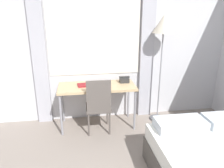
% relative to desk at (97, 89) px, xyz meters
% --- Properties ---
extents(wall_back_with_window, '(5.51, 0.13, 2.70)m').
position_rel_desk_xyz_m(wall_back_with_window, '(0.14, 0.36, 0.67)').
color(wall_back_with_window, silver).
rests_on(wall_back_with_window, ground_plane).
extents(desk, '(1.29, 0.56, 0.74)m').
position_rel_desk_xyz_m(desk, '(0.00, 0.00, 0.00)').
color(desk, tan).
rests_on(desk, ground_plane).
extents(desk_chair, '(0.41, 0.41, 0.94)m').
position_rel_desk_xyz_m(desk_chair, '(-0.00, -0.24, -0.17)').
color(desk_chair, '#59514C').
rests_on(desk_chair, ground_plane).
extents(standing_lamp, '(0.37, 0.37, 1.88)m').
position_rel_desk_xyz_m(standing_lamp, '(1.12, 0.05, 0.95)').
color(standing_lamp, '#4C4C51').
rests_on(standing_lamp, ground_plane).
extents(telephone, '(0.18, 0.13, 0.11)m').
position_rel_desk_xyz_m(telephone, '(0.49, 0.10, 0.11)').
color(telephone, '#2D2D2D').
rests_on(telephone, desk).
extents(book, '(0.28, 0.20, 0.02)m').
position_rel_desk_xyz_m(book, '(-0.19, 0.02, 0.07)').
color(book, maroon).
rests_on(book, desk).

